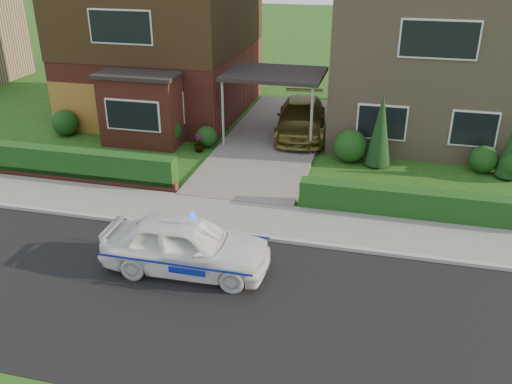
% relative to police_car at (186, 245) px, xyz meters
% --- Properties ---
extents(ground, '(120.00, 120.00, 0.00)m').
position_rel_police_car_xyz_m(ground, '(0.07, -1.20, -0.70)').
color(ground, '#1A4913').
rests_on(ground, ground).
extents(road, '(60.00, 6.00, 0.02)m').
position_rel_police_car_xyz_m(road, '(0.07, -1.20, -0.70)').
color(road, black).
rests_on(road, ground).
extents(kerb, '(60.00, 0.16, 0.12)m').
position_rel_police_car_xyz_m(kerb, '(0.07, 1.85, -0.64)').
color(kerb, '#9E9993').
rests_on(kerb, ground).
extents(sidewalk, '(60.00, 2.00, 0.10)m').
position_rel_police_car_xyz_m(sidewalk, '(0.07, 2.90, -0.65)').
color(sidewalk, slate).
rests_on(sidewalk, ground).
extents(driveway, '(3.80, 12.00, 0.12)m').
position_rel_police_car_xyz_m(driveway, '(0.07, 9.80, -0.64)').
color(driveway, '#666059').
rests_on(driveway, ground).
extents(house_left, '(7.50, 9.53, 7.25)m').
position_rel_police_car_xyz_m(house_left, '(-5.71, 12.70, 3.11)').
color(house_left, maroon).
rests_on(house_left, ground).
extents(house_right, '(7.50, 8.06, 7.25)m').
position_rel_police_car_xyz_m(house_right, '(5.87, 12.79, 2.96)').
color(house_right, '#917759').
rests_on(house_right, ground).
extents(carport_link, '(3.80, 3.00, 2.77)m').
position_rel_police_car_xyz_m(carport_link, '(0.07, 9.75, 1.95)').
color(carport_link, black).
rests_on(carport_link, ground).
extents(garage_door, '(2.20, 0.10, 2.10)m').
position_rel_police_car_xyz_m(garage_door, '(-8.18, 8.76, 0.35)').
color(garage_door, '#8F5C1F').
rests_on(garage_door, ground).
extents(dwarf_wall, '(7.70, 0.25, 0.36)m').
position_rel_police_car_xyz_m(dwarf_wall, '(-5.73, 4.10, -0.52)').
color(dwarf_wall, maroon).
rests_on(dwarf_wall, ground).
extents(hedge_left, '(7.50, 0.55, 0.90)m').
position_rel_police_car_xyz_m(hedge_left, '(-5.73, 4.25, -0.70)').
color(hedge_left, '#123410').
rests_on(hedge_left, ground).
extents(hedge_right, '(7.50, 0.55, 0.80)m').
position_rel_police_car_xyz_m(hedge_right, '(5.87, 4.15, -0.70)').
color(hedge_right, '#123410').
rests_on(hedge_right, ground).
extents(shrub_left_far, '(1.08, 1.08, 1.08)m').
position_rel_police_car_xyz_m(shrub_left_far, '(-8.43, 8.30, -0.16)').
color(shrub_left_far, '#123410').
rests_on(shrub_left_far, ground).
extents(shrub_left_mid, '(1.32, 1.32, 1.32)m').
position_rel_police_car_xyz_m(shrub_left_mid, '(-3.93, 8.10, -0.04)').
color(shrub_left_mid, '#123410').
rests_on(shrub_left_mid, ground).
extents(shrub_left_near, '(0.84, 0.84, 0.84)m').
position_rel_police_car_xyz_m(shrub_left_near, '(-2.33, 8.40, -0.28)').
color(shrub_left_near, '#123410').
rests_on(shrub_left_near, ground).
extents(shrub_right_near, '(1.20, 1.20, 1.20)m').
position_rel_police_car_xyz_m(shrub_right_near, '(3.27, 8.20, -0.10)').
color(shrub_right_near, '#123410').
rests_on(shrub_right_near, ground).
extents(shrub_right_mid, '(0.96, 0.96, 0.96)m').
position_rel_police_car_xyz_m(shrub_right_mid, '(7.87, 8.30, -0.22)').
color(shrub_right_mid, '#123410').
rests_on(shrub_right_mid, ground).
extents(conifer_a, '(0.90, 0.90, 2.60)m').
position_rel_police_car_xyz_m(conifer_a, '(4.27, 8.00, 0.60)').
color(conifer_a, black).
rests_on(conifer_a, ground).
extents(police_car, '(3.79, 4.16, 1.57)m').
position_rel_police_car_xyz_m(police_car, '(0.00, 0.00, 0.00)').
color(police_car, white).
rests_on(police_car, ground).
extents(driveway_car, '(2.46, 4.92, 1.37)m').
position_rel_police_car_xyz_m(driveway_car, '(1.07, 10.44, 0.10)').
color(driveway_car, brown).
rests_on(driveway_car, driveway).
extents(potted_plant_a, '(0.49, 0.40, 0.82)m').
position_rel_police_car_xyz_m(potted_plant_a, '(-4.08, 7.80, -0.29)').
color(potted_plant_a, gray).
rests_on(potted_plant_a, ground).
extents(potted_plant_b, '(0.53, 0.50, 0.76)m').
position_rel_police_car_xyz_m(potted_plant_b, '(-2.78, 4.80, -0.32)').
color(potted_plant_b, gray).
rests_on(potted_plant_b, ground).
extents(potted_plant_c, '(0.47, 0.47, 0.69)m').
position_rel_police_car_xyz_m(potted_plant_c, '(-2.43, 7.80, -0.36)').
color(potted_plant_c, gray).
rests_on(potted_plant_c, ground).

